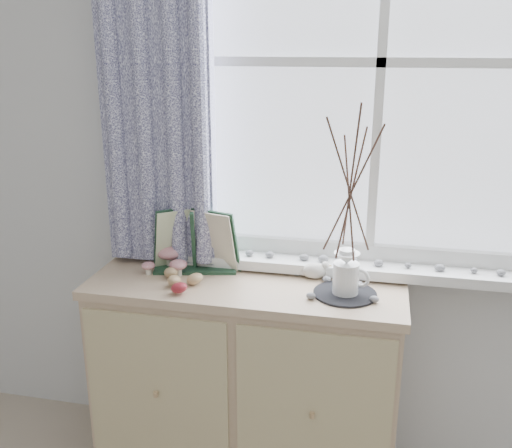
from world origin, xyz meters
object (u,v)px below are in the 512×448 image
sideboard (246,379)px  botanical_book (192,242)px  twig_pitcher (351,186)px  toadstool_cluster (169,257)px

sideboard → botanical_book: size_ratio=3.16×
botanical_book → sideboard: bearing=-23.2°
sideboard → botanical_book: bearing=169.1°
sideboard → botanical_book: botanical_book is taller
sideboard → twig_pitcher: size_ratio=1.71×
toadstool_cluster → twig_pitcher: 0.79m
sideboard → toadstool_cluster: bearing=170.8°
toadstool_cluster → sideboard: bearing=-9.2°
botanical_book → twig_pitcher: size_ratio=0.54×
botanical_book → twig_pitcher: bearing=-19.3°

